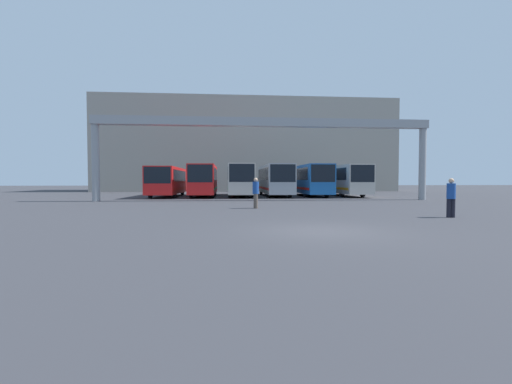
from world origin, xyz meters
TOP-DOWN VIEW (x-y plane):
  - ground_plane at (0.00, 0.00)m, footprint 200.00×200.00m
  - building_backdrop at (0.00, 45.40)m, footprint 46.12×12.00m
  - overhead_gantry at (0.00, 17.38)m, footprint 28.19×0.80m
  - bus_slot_0 at (-9.44, 25.21)m, footprint 2.61×10.64m
  - bus_slot_1 at (-5.67, 25.02)m, footprint 2.47×10.24m
  - bus_slot_2 at (-1.89, 25.64)m, footprint 2.55×11.49m
  - bus_slot_3 at (1.89, 25.69)m, footprint 2.59×11.60m
  - bus_slot_4 at (5.67, 25.53)m, footprint 2.53×11.27m
  - bus_slot_5 at (9.44, 25.90)m, footprint 2.53×12.00m
  - pedestrian_mid_right at (-1.48, 9.52)m, footprint 0.39×0.39m
  - pedestrian_mid_left at (7.06, 3.69)m, footprint 0.38×0.38m

SIDE VIEW (x-z plane):
  - ground_plane at x=0.00m, z-range 0.00..0.00m
  - pedestrian_mid_left at x=7.06m, z-range 0.06..1.86m
  - pedestrian_mid_right at x=-1.48m, z-range 0.06..1.92m
  - bus_slot_0 at x=-9.44m, z-range 0.23..3.25m
  - bus_slot_1 at x=-5.67m, z-range 0.24..3.47m
  - bus_slot_5 at x=9.44m, z-range 0.25..3.51m
  - bus_slot_4 at x=5.67m, z-range 0.25..3.53m
  - bus_slot_3 at x=1.89m, z-range 0.25..3.53m
  - bus_slot_2 at x=-1.89m, z-range 0.25..3.55m
  - overhead_gantry at x=0.00m, z-range 2.34..9.24m
  - building_backdrop at x=0.00m, z-range 0.00..14.26m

